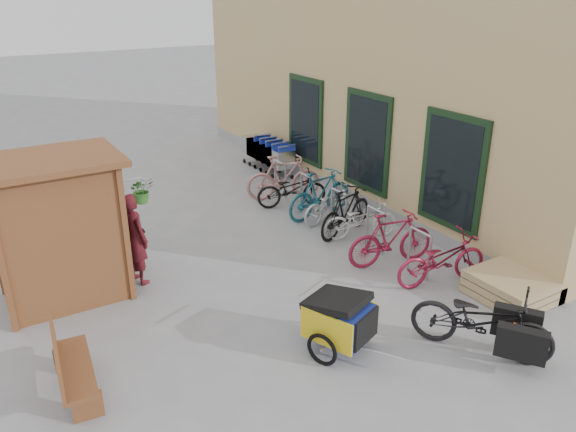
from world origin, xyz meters
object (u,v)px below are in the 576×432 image
bike_0 (442,259)px  bike_3 (346,212)px  bike_5 (320,194)px  cargo_bike (484,321)px  bike_7 (284,177)px  person_kiosk (135,239)px  shopping_carts (267,151)px  bike_1 (391,239)px  bench (69,366)px  child_trailer (339,318)px  pallet_stack (509,287)px  bike_6 (292,189)px  bike_4 (331,204)px  kiosk (49,211)px  bike_2 (361,220)px

bike_0 → bike_3: size_ratio=1.04×
bike_0 → bike_5: bearing=12.3°
cargo_bike → bike_7: (0.80, 6.73, 0.04)m
bike_3 → bike_7: bike_7 is taller
bike_7 → person_kiosk: bearing=135.7°
shopping_carts → bike_3: size_ratio=1.30×
bike_1 → person_kiosk: bearing=78.6°
bench → child_trailer: (3.45, -0.97, 0.07)m
bike_7 → bike_0: bearing=-159.3°
pallet_stack → bike_6: 5.50m
bike_6 → person_kiosk: bearing=129.7°
bike_5 → bike_7: size_ratio=0.99×
bike_4 → bike_3: bearing=160.3°
bench → cargo_bike: cargo_bike is taller
pallet_stack → bike_6: (-0.85, 5.43, 0.22)m
pallet_stack → child_trailer: (-3.22, 0.34, 0.29)m
bike_7 → shopping_carts: bearing=-0.7°
kiosk → bike_5: kiosk is taller
bike_1 → bike_7: 3.98m
cargo_bike → bike_3: size_ratio=1.20×
shopping_carts → person_kiosk: 6.63m
kiosk → bike_2: 5.85m
cargo_bike → bike_4: bearing=46.0°
kiosk → bike_1: (5.43, -1.89, -1.04)m
bike_0 → bike_6: bike_0 is taller
bike_1 → bike_4: 2.28m
child_trailer → bike_7: (2.47, 5.62, 0.04)m
bench → pallet_stack: bearing=-5.2°
pallet_stack → bike_3: size_ratio=0.72×
person_kiosk → bike_0: person_kiosk is taller
bike_3 → child_trailer: bearing=124.4°
person_kiosk → bike_6: size_ratio=1.00×
person_kiosk → bike_7: (4.27, 2.19, -0.27)m
bench → bike_6: 7.12m
kiosk → bike_6: 5.75m
bench → bike_0: bearing=2.8°
bike_5 → bike_6: 0.89m
child_trailer → cargo_bike: 2.00m
pallet_stack → bike_5: bearing=98.0°
pallet_stack → bike_2: 3.25m
bike_3 → bike_5: bike_5 is taller
kiosk → bike_0: bearing=-26.8°
shopping_carts → bike_3: bearing=-99.0°
bike_4 → bike_5: bike_5 is taller
bike_6 → bench: bearing=143.4°
kiosk → bike_6: kiosk is taller
child_trailer → kiosk: bearing=109.5°
kiosk → bike_5: bearing=7.1°
shopping_carts → cargo_bike: bearing=-99.9°
shopping_carts → bike_1: bike_1 is taller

